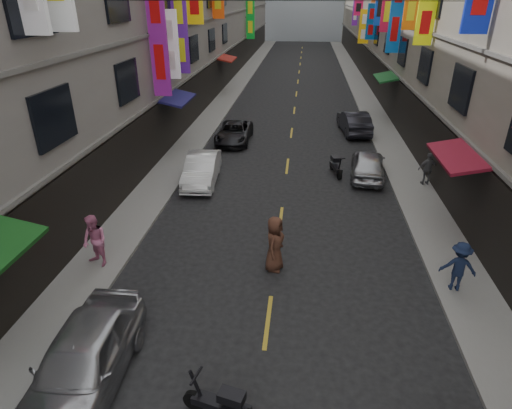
% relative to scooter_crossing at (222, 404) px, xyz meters
% --- Properties ---
extents(sidewalk_left, '(2.00, 90.00, 0.12)m').
position_rel_scooter_crossing_xyz_m(sidewalk_left, '(-5.29, 33.13, -0.38)').
color(sidewalk_left, slate).
rests_on(sidewalk_left, ground).
extents(sidewalk_right, '(2.00, 90.00, 0.12)m').
position_rel_scooter_crossing_xyz_m(sidewalk_right, '(6.71, 33.13, -0.38)').
color(sidewalk_right, slate).
rests_on(sidewalk_right, ground).
extents(street_awnings, '(13.99, 35.20, 0.41)m').
position_rel_scooter_crossing_xyz_m(street_awnings, '(-0.55, 17.13, 2.56)').
color(street_awnings, '#155018').
rests_on(street_awnings, ground).
extents(lane_markings, '(0.12, 80.20, 0.01)m').
position_rel_scooter_crossing_xyz_m(lane_markings, '(0.71, 30.13, -0.44)').
color(lane_markings, gold).
rests_on(lane_markings, ground).
extents(scooter_crossing, '(1.78, 0.68, 1.14)m').
position_rel_scooter_crossing_xyz_m(scooter_crossing, '(0.00, 0.00, 0.00)').
color(scooter_crossing, black).
rests_on(scooter_crossing, ground).
extents(scooter_far_right, '(0.67, 1.78, 1.14)m').
position_rel_scooter_crossing_xyz_m(scooter_far_right, '(3.16, 14.27, 0.00)').
color(scooter_far_right, black).
rests_on(scooter_far_right, ground).
extents(car_left_near, '(1.99, 4.58, 1.54)m').
position_rel_scooter_crossing_xyz_m(car_left_near, '(-3.29, 0.51, 0.33)').
color(car_left_near, '#B2B2B7').
rests_on(car_left_near, ground).
extents(car_left_mid, '(1.72, 4.18, 1.35)m').
position_rel_scooter_crossing_xyz_m(car_left_mid, '(-3.29, 12.54, 0.23)').
color(car_left_mid, white).
rests_on(car_left_mid, ground).
extents(car_left_far, '(1.95, 4.22, 1.17)m').
position_rel_scooter_crossing_xyz_m(car_left_far, '(-2.72, 18.88, 0.14)').
color(car_left_far, black).
rests_on(car_left_far, ground).
extents(car_right_mid, '(2.04, 4.14, 1.36)m').
position_rel_scooter_crossing_xyz_m(car_right_mid, '(4.71, 14.11, 0.24)').
color(car_right_mid, '#A7A8AC').
rests_on(car_right_mid, ground).
extents(car_right_far, '(2.01, 4.50, 1.44)m').
position_rel_scooter_crossing_xyz_m(car_right_far, '(4.71, 21.61, 0.28)').
color(car_right_far, '#24232A').
rests_on(car_right_far, ground).
extents(pedestrian_lfar, '(1.05, 0.94, 1.80)m').
position_rel_scooter_crossing_xyz_m(pedestrian_lfar, '(-5.12, 5.13, 0.58)').
color(pedestrian_lfar, pink).
rests_on(pedestrian_lfar, sidewalk_left).
extents(pedestrian_rnear, '(1.11, 0.70, 1.61)m').
position_rel_scooter_crossing_xyz_m(pedestrian_rnear, '(6.25, 5.10, 0.48)').
color(pedestrian_rnear, '#141E39').
rests_on(pedestrian_rnear, sidewalk_right).
extents(pedestrian_rfar, '(0.97, 0.64, 1.54)m').
position_rel_scooter_crossing_xyz_m(pedestrian_rfar, '(7.31, 13.21, 0.45)').
color(pedestrian_rfar, '#535356').
rests_on(pedestrian_rfar, sidewalk_right).
extents(pedestrian_crossing, '(0.83, 1.06, 1.92)m').
position_rel_scooter_crossing_xyz_m(pedestrian_crossing, '(0.69, 5.71, 0.52)').
color(pedestrian_crossing, '#4F2C1F').
rests_on(pedestrian_crossing, ground).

